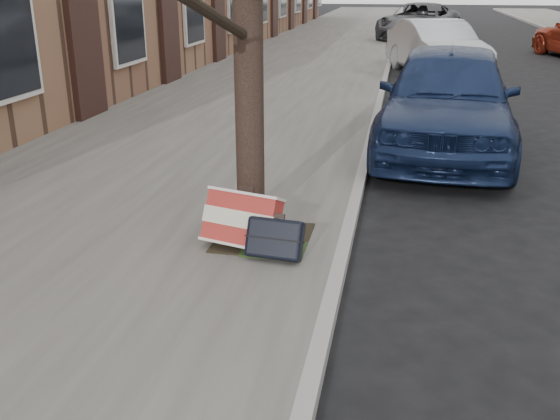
% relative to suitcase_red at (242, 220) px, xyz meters
% --- Properties ---
extents(ground, '(120.00, 120.00, 0.00)m').
position_rel_suitcase_red_xyz_m(ground, '(2.14, -0.97, -0.38)').
color(ground, black).
rests_on(ground, ground).
extents(near_sidewalk, '(5.00, 70.00, 0.12)m').
position_rel_suitcase_red_xyz_m(near_sidewalk, '(-1.56, 14.03, -0.32)').
color(near_sidewalk, slate).
rests_on(near_sidewalk, ground).
extents(dirt_patch, '(0.85, 0.85, 0.02)m').
position_rel_suitcase_red_xyz_m(dirt_patch, '(0.14, 0.23, -0.25)').
color(dirt_patch, black).
rests_on(dirt_patch, near_sidewalk).
extents(suitcase_red, '(0.75, 0.54, 0.52)m').
position_rel_suitcase_red_xyz_m(suitcase_red, '(0.00, 0.00, 0.00)').
color(suitcase_red, maroon).
rests_on(suitcase_red, near_sidewalk).
extents(suitcase_navy, '(0.52, 0.33, 0.38)m').
position_rel_suitcase_red_xyz_m(suitcase_navy, '(0.34, -0.18, -0.07)').
color(suitcase_navy, black).
rests_on(suitcase_navy, near_sidewalk).
extents(car_near_front, '(2.18, 4.69, 1.56)m').
position_rel_suitcase_red_xyz_m(car_near_front, '(1.97, 4.23, 0.40)').
color(car_near_front, '#142144').
rests_on(car_near_front, ground).
extents(car_near_mid, '(2.71, 4.45, 1.39)m').
position_rel_suitcase_red_xyz_m(car_near_mid, '(2.11, 12.01, 0.31)').
color(car_near_mid, '#B1B5B9').
rests_on(car_near_mid, ground).
extents(car_near_back, '(3.69, 5.72, 1.47)m').
position_rel_suitcase_red_xyz_m(car_near_back, '(1.80, 21.61, 0.35)').
color(car_near_back, '#3A3B40').
rests_on(car_near_back, ground).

